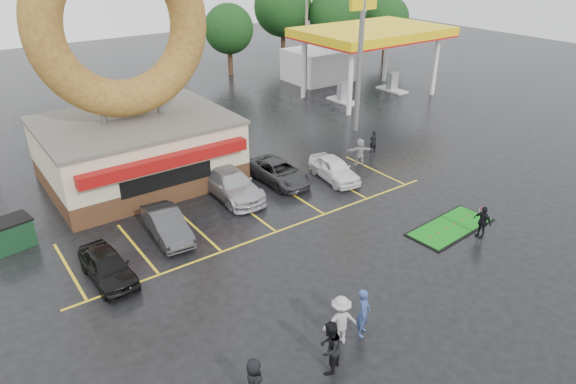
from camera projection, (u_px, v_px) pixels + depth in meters
ground at (321, 265)px, 22.29m from camera, size 120.00×120.00×0.00m
donut_shop at (132, 105)px, 28.15m from camera, size 10.20×8.70×13.50m
gas_station at (348, 48)px, 46.28m from camera, size 12.30×13.65×5.90m
shell_sign at (362, 26)px, 34.49m from camera, size 2.20×0.36×10.60m
streetlight_mid at (185, 59)px, 37.43m from camera, size 0.40×2.21×9.00m
streetlight_right at (307, 39)px, 44.42m from camera, size 0.40×2.21×9.00m
tree_far_a at (335, 15)px, 55.33m from camera, size 5.60×5.60×8.00m
tree_far_b at (387, 19)px, 57.30m from camera, size 4.90×4.90×7.00m
tree_far_c at (283, 7)px, 55.86m from camera, size 6.30×6.30×9.00m
tree_far_d at (229, 29)px, 50.81m from camera, size 4.90×4.90×7.00m
car_black at (108, 266)px, 21.06m from camera, size 1.67×3.82×1.28m
car_dgrey at (167, 225)px, 24.07m from camera, size 1.69×4.09×1.31m
car_silver at (231, 184)px, 27.87m from camera, size 2.19×5.10×1.46m
car_grey at (279, 172)px, 29.53m from camera, size 2.24×4.56×1.25m
car_white at (334, 169)px, 29.83m from camera, size 2.09×4.08×1.33m
person_blue at (363, 312)px, 18.02m from camera, size 0.83×0.77×1.90m
person_blackjkt at (329, 348)px, 16.45m from camera, size 1.18×1.10×1.95m
person_hoodie at (341, 320)px, 17.63m from camera, size 1.41×1.09×1.92m
person_bystander at (254, 382)px, 15.35m from camera, size 0.82×0.97×1.69m
person_cameraman at (482, 222)px, 24.04m from camera, size 0.39×0.94×1.60m
person_walker_near at (360, 152)px, 31.66m from camera, size 1.65×1.16×1.72m
person_walker_far at (373, 141)px, 33.50m from camera, size 0.60×0.44×1.54m
dumpster at (11, 235)px, 23.27m from camera, size 1.98×1.49×1.30m
putting_green at (450, 227)px, 25.10m from camera, size 4.82×2.35×0.59m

